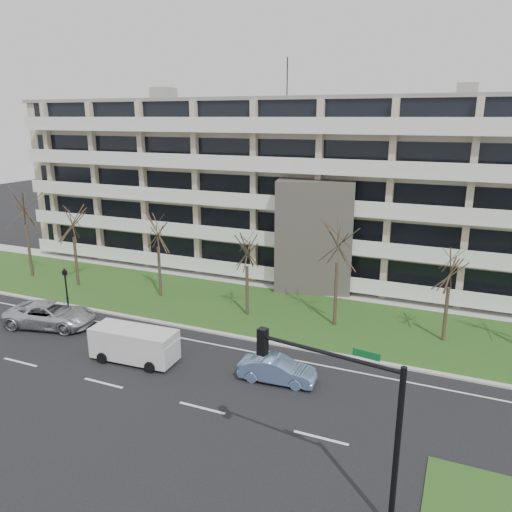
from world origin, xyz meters
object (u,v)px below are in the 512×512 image
at_px(silver_pickup, 51,315).
at_px(blue_sedan, 277,370).
at_px(pedestrian_signal, 66,284).
at_px(white_van, 135,342).
at_px(traffic_signal, 346,407).

distance_m(silver_pickup, blue_sedan, 16.72).
bearing_deg(pedestrian_signal, white_van, -20.28).
height_order(silver_pickup, traffic_signal, traffic_signal).
xyz_separation_m(white_van, pedestrian_signal, (-9.49, 4.70, 0.83)).
bearing_deg(silver_pickup, traffic_signal, -123.35).
distance_m(white_van, pedestrian_signal, 10.62).
xyz_separation_m(white_van, traffic_signal, (13.74, -6.50, 2.98)).
relative_size(silver_pickup, white_van, 1.17).
bearing_deg(pedestrian_signal, traffic_signal, -19.67).
distance_m(traffic_signal, pedestrian_signal, 25.88).
bearing_deg(white_van, pedestrian_signal, 150.95).
xyz_separation_m(silver_pickup, traffic_signal, (22.04, -8.35, 3.32)).
relative_size(silver_pickup, blue_sedan, 1.45).
bearing_deg(traffic_signal, white_van, 163.21).
bearing_deg(blue_sedan, white_van, 92.75).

